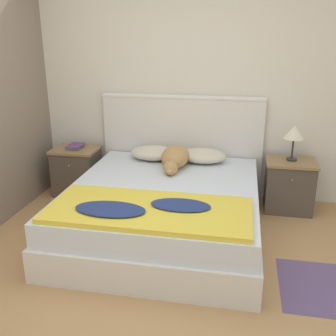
# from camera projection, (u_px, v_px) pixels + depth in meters

# --- Properties ---
(ground_plane) EXTENTS (16.00, 16.00, 0.00)m
(ground_plane) POSITION_uv_depth(u_px,v_px,m) (125.00, 302.00, 2.77)
(ground_plane) COLOR tan
(wall_back) EXTENTS (9.00, 0.06, 2.55)m
(wall_back) POSITION_uv_depth(u_px,v_px,m) (177.00, 83.00, 4.33)
(wall_back) COLOR silver
(wall_back) RESTS_ON ground_plane
(bed) EXTENTS (1.74, 1.97, 0.49)m
(bed) POSITION_uv_depth(u_px,v_px,m) (164.00, 210.00, 3.66)
(bed) COLOR silver
(bed) RESTS_ON ground_plane
(headboard) EXTENTS (1.82, 0.06, 1.16)m
(headboard) POSITION_uv_depth(u_px,v_px,m) (181.00, 144.00, 4.47)
(headboard) COLOR silver
(headboard) RESTS_ON ground_plane
(nightstand_left) EXTENTS (0.51, 0.41, 0.55)m
(nightstand_left) POSITION_uv_depth(u_px,v_px,m) (77.00, 171.00, 4.57)
(nightstand_left) COLOR #4C4238
(nightstand_left) RESTS_ON ground_plane
(nightstand_right) EXTENTS (0.51, 0.41, 0.55)m
(nightstand_right) POSITION_uv_depth(u_px,v_px,m) (289.00, 185.00, 4.14)
(nightstand_right) COLOR #4C4238
(nightstand_right) RESTS_ON ground_plane
(pillow_left) EXTENTS (0.49, 0.37, 0.14)m
(pillow_left) POSITION_uv_depth(u_px,v_px,m) (153.00, 153.00, 4.30)
(pillow_left) COLOR beige
(pillow_left) RESTS_ON bed
(pillow_right) EXTENTS (0.49, 0.37, 0.14)m
(pillow_right) POSITION_uv_depth(u_px,v_px,m) (203.00, 156.00, 4.20)
(pillow_right) COLOR beige
(pillow_right) RESTS_ON bed
(quilt) EXTENTS (1.57, 0.71, 0.07)m
(quilt) POSITION_uv_depth(u_px,v_px,m) (147.00, 210.00, 3.02)
(quilt) COLOR yellow
(quilt) RESTS_ON bed
(dog) EXTENTS (0.28, 0.67, 0.22)m
(dog) POSITION_uv_depth(u_px,v_px,m) (175.00, 158.00, 4.03)
(dog) COLOR tan
(dog) RESTS_ON bed
(book_stack) EXTENTS (0.16, 0.22, 0.04)m
(book_stack) POSITION_uv_depth(u_px,v_px,m) (75.00, 146.00, 4.49)
(book_stack) COLOR #337547
(book_stack) RESTS_ON nightstand_left
(table_lamp) EXTENTS (0.21, 0.21, 0.37)m
(table_lamp) POSITION_uv_depth(u_px,v_px,m) (294.00, 133.00, 3.98)
(table_lamp) COLOR #2D2D33
(table_lamp) RESTS_ON nightstand_right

